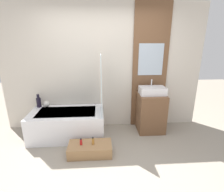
# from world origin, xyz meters

# --- Properties ---
(ground_plane) EXTENTS (12.00, 12.00, 0.00)m
(ground_plane) POSITION_xyz_m (0.00, 0.00, 0.00)
(ground_plane) COLOR gray
(wall_tiled_back) EXTENTS (4.20, 0.06, 2.60)m
(wall_tiled_back) POSITION_xyz_m (0.00, 1.58, 1.30)
(wall_tiled_back) COLOR beige
(wall_tiled_back) RESTS_ON ground_plane
(wall_wood_accent) EXTENTS (0.74, 0.04, 2.60)m
(wall_wood_accent) POSITION_xyz_m (0.98, 1.53, 1.31)
(wall_wood_accent) COLOR brown
(wall_wood_accent) RESTS_ON ground_plane
(bathtub) EXTENTS (1.43, 0.79, 0.53)m
(bathtub) POSITION_xyz_m (-0.74, 1.13, 0.27)
(bathtub) COLOR white
(bathtub) RESTS_ON ground_plane
(glass_shower_screen) EXTENTS (0.01, 0.59, 1.11)m
(glass_shower_screen) POSITION_xyz_m (-0.05, 1.06, 1.09)
(glass_shower_screen) COLOR silver
(glass_shower_screen) RESTS_ON bathtub
(wooden_step_bench) EXTENTS (0.74, 0.37, 0.19)m
(wooden_step_bench) POSITION_xyz_m (-0.27, 0.49, 0.10)
(wooden_step_bench) COLOR #997047
(wooden_step_bench) RESTS_ON ground_plane
(vanity_cabinet) EXTENTS (0.54, 0.51, 0.81)m
(vanity_cabinet) POSITION_xyz_m (0.98, 1.25, 0.41)
(vanity_cabinet) COLOR brown
(vanity_cabinet) RESTS_ON ground_plane
(sink) EXTENTS (0.52, 0.32, 0.30)m
(sink) POSITION_xyz_m (0.98, 1.25, 0.89)
(sink) COLOR white
(sink) RESTS_ON vanity_cabinet
(vase_tall_dark) EXTENTS (0.09, 0.09, 0.28)m
(vase_tall_dark) POSITION_xyz_m (-1.36, 1.43, 0.64)
(vase_tall_dark) COLOR black
(vase_tall_dark) RESTS_ON bathtub
(vase_round_light) EXTENTS (0.13, 0.13, 0.13)m
(vase_round_light) POSITION_xyz_m (-1.20, 1.42, 0.59)
(vase_round_light) COLOR silver
(vase_round_light) RESTS_ON bathtub
(bottle_soap_primary) EXTENTS (0.04, 0.04, 0.11)m
(bottle_soap_primary) POSITION_xyz_m (-0.41, 0.49, 0.24)
(bottle_soap_primary) COLOR red
(bottle_soap_primary) RESTS_ON wooden_step_bench
(bottle_soap_secondary) EXTENTS (0.04, 0.04, 0.13)m
(bottle_soap_secondary) POSITION_xyz_m (-0.21, 0.49, 0.25)
(bottle_soap_secondary) COLOR #B2752D
(bottle_soap_secondary) RESTS_ON wooden_step_bench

